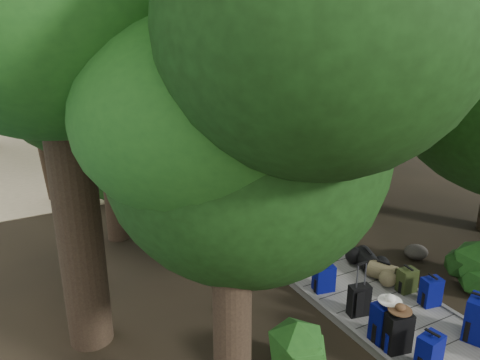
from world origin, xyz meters
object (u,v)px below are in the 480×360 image
backpack_left_d (324,277)px  lone_suitcase_on_sand (177,152)px  sun_lounger (231,140)px  backpack_right_c (431,290)px  kayak (74,152)px  backpack_right_d (407,279)px  duffel_right_black (367,260)px  duffel_right_khaki (383,271)px  suitcase_on_boardwalk (359,300)px  backpack_left_c (384,320)px  backpack_left_a (429,352)px  backpack_right_b (477,316)px  backpack_left_b (398,330)px

backpack_left_d → lone_suitcase_on_sand: 10.01m
backpack_left_d → lone_suitcase_on_sand: bearing=96.6°
lone_suitcase_on_sand → sun_lounger: (2.70, 0.77, -0.02)m
lone_suitcase_on_sand → sun_lounger: 2.81m
backpack_right_c → lone_suitcase_on_sand: size_ratio=0.91×
kayak → sun_lounger: size_ratio=1.78×
backpack_right_d → duffel_right_black: 1.02m
duffel_right_khaki → suitcase_on_boardwalk: size_ratio=0.94×
backpack_left_c → backpack_left_a: bearing=-84.8°
duffel_right_black → backpack_right_b: bearing=-69.9°
backpack_left_c → backpack_right_d: (1.45, 0.86, -0.11)m
duffel_right_black → sun_lounger: 10.75m
backpack_left_d → kayak: backpack_left_d is taller
backpack_left_a → suitcase_on_boardwalk: size_ratio=1.22×
duffel_right_khaki → lone_suitcase_on_sand: 10.23m
backpack_left_c → duffel_right_black: 2.34m
backpack_left_c → sun_lounger: backpack_left_c is taller
backpack_right_d → backpack_right_c: bearing=-81.6°
backpack_left_b → lone_suitcase_on_sand: size_ratio=1.14×
backpack_right_b → backpack_right_d: bearing=62.9°
backpack_left_b → duffel_right_khaki: 2.16m
backpack_right_d → duffel_right_khaki: backpack_right_d is taller
backpack_right_d → lone_suitcase_on_sand: lone_suitcase_on_sand is taller
sun_lounger → duffel_right_khaki: bearing=-118.4°
backpack_left_b → backpack_left_c: 0.28m
backpack_left_b → backpack_left_d: size_ratio=1.27×
duffel_right_khaki → sun_lounger: sun_lounger is taller
backpack_left_d → duffel_right_black: 1.34m
backpack_right_b → duffel_right_black: backpack_right_b is taller
backpack_left_a → backpack_right_d: 2.22m
backpack_left_d → backpack_right_b: bearing=-49.6°
backpack_right_c → lone_suitcase_on_sand: 11.29m
sun_lounger → lone_suitcase_on_sand: bearing=179.2°
kayak → duffel_right_khaki: bearing=-50.0°
duffel_right_khaki → kayak: (-3.79, 12.67, -0.11)m
suitcase_on_boardwalk → kayak: suitcase_on_boardwalk is taller
backpack_right_c → duffel_right_khaki: 1.07m
suitcase_on_boardwalk → backpack_right_d: bearing=18.2°
backpack_left_b → backpack_left_a: bearing=-74.0°
kayak → sun_lounger: sun_lounger is taller
backpack_right_c → duffel_right_black: size_ratio=0.97×
duffel_right_khaki → backpack_left_d: bearing=145.5°
lone_suitcase_on_sand → duffel_right_black: bearing=-92.8°
backpack_left_a → duffel_right_black: backpack_left_a is taller
backpack_right_d → sun_lounger: bearing=84.5°
suitcase_on_boardwalk → lone_suitcase_on_sand: (0.79, 10.90, -0.06)m
kayak → backpack_left_a: bearing=-57.2°
kayak → duffel_right_black: bearing=-49.3°
backpack_left_b → lone_suitcase_on_sand: (0.91, 11.90, -0.14)m
backpack_right_d → suitcase_on_boardwalk: suitcase_on_boardwalk is taller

